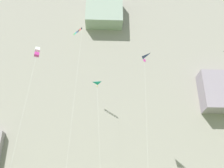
# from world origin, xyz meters

# --- Properties ---
(cliff_face) EXTENTS (180.00, 30.65, 74.44)m
(cliff_face) POSITION_xyz_m (0.00, 59.43, 37.20)
(cliff_face) COLOR gray
(cliff_face) RESTS_ON ground
(kite_banner_high_center) EXTENTS (1.77, 6.68, 32.98)m
(kite_banner_high_center) POSITION_xyz_m (-4.58, 32.47, 28.04)
(kite_banner_high_center) COLOR black
(kite_banner_high_center) RESTS_ON ground
(kite_box_mid_center) EXTENTS (1.44, 2.00, 22.30)m
(kite_box_mid_center) POSITION_xyz_m (-8.49, 23.32, 21.54)
(kite_box_mid_center) COLOR white
(kite_box_mid_center) RESTS_ON ground
(kite_delta_upper_right) EXTENTS (1.60, 2.87, 25.10)m
(kite_delta_upper_right) POSITION_xyz_m (5.99, 29.70, 24.27)
(kite_delta_upper_right) COLOR navy
(kite_delta_upper_right) RESTS_ON ground
(kite_delta_front_field) EXTENTS (1.74, 3.21, 20.82)m
(kite_delta_front_field) POSITION_xyz_m (-0.76, 30.95, 19.22)
(kite_delta_front_field) COLOR teal
(kite_delta_front_field) RESTS_ON ground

